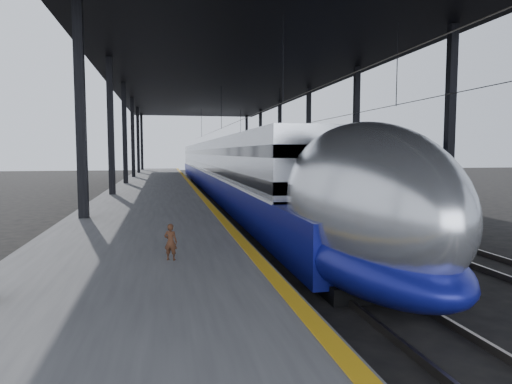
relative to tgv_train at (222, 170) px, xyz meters
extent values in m
plane|color=black|center=(-2.00, -25.04, -2.05)|extent=(160.00, 160.00, 0.00)
cube|color=#4C4C4F|center=(-5.50, -5.04, -1.55)|extent=(6.00, 80.00, 1.00)
cube|color=gold|center=(-2.70, -5.04, -1.04)|extent=(0.30, 80.00, 0.01)
cube|color=slate|center=(-0.72, -5.04, -1.97)|extent=(0.08, 80.00, 0.16)
cube|color=slate|center=(0.72, -5.04, -1.97)|extent=(0.08, 80.00, 0.16)
cube|color=slate|center=(4.28, -5.04, -1.97)|extent=(0.08, 80.00, 0.16)
cube|color=slate|center=(5.72, -5.04, -1.97)|extent=(0.08, 80.00, 0.16)
cube|color=black|center=(-7.80, -20.04, 2.45)|extent=(0.35, 0.35, 9.00)
cube|color=black|center=(7.60, -20.04, 2.45)|extent=(0.35, 0.35, 9.00)
cube|color=black|center=(-7.80, -10.04, 2.45)|extent=(0.35, 0.35, 9.00)
cube|color=black|center=(7.60, -10.04, 2.45)|extent=(0.35, 0.35, 9.00)
cube|color=black|center=(-7.80, -0.04, 2.45)|extent=(0.35, 0.35, 9.00)
cube|color=black|center=(7.60, -0.04, 2.45)|extent=(0.35, 0.35, 9.00)
cube|color=black|center=(-7.80, 9.96, 2.45)|extent=(0.35, 0.35, 9.00)
cube|color=black|center=(7.60, 9.96, 2.45)|extent=(0.35, 0.35, 9.00)
cube|color=black|center=(-7.80, 19.96, 2.45)|extent=(0.35, 0.35, 9.00)
cube|color=black|center=(7.60, 19.96, 2.45)|extent=(0.35, 0.35, 9.00)
cube|color=black|center=(-7.80, 29.96, 2.45)|extent=(0.35, 0.35, 9.00)
cube|color=black|center=(7.60, 29.96, 2.45)|extent=(0.35, 0.35, 9.00)
cube|color=black|center=(-0.10, -5.04, 7.20)|extent=(18.00, 75.00, 0.45)
cylinder|color=slate|center=(0.00, -5.04, 3.45)|extent=(0.03, 74.00, 0.03)
cylinder|color=slate|center=(5.00, -5.04, 3.45)|extent=(0.03, 74.00, 0.03)
cube|color=silver|center=(0.00, 4.02, 0.29)|extent=(2.95, 57.00, 4.07)
cube|color=navy|center=(0.00, 2.52, -0.98)|extent=(3.03, 62.00, 1.58)
cube|color=silver|center=(0.00, 4.02, -0.16)|extent=(3.05, 57.00, 0.10)
cube|color=black|center=(0.00, 4.02, 1.46)|extent=(2.99, 57.00, 0.43)
cube|color=black|center=(0.00, 4.02, 0.29)|extent=(2.99, 57.00, 0.43)
ellipsoid|color=silver|center=(0.00, -27.48, 0.14)|extent=(2.95, 8.40, 4.07)
ellipsoid|color=navy|center=(0.00, -27.48, -1.03)|extent=(3.03, 8.40, 1.73)
ellipsoid|color=black|center=(0.00, -30.08, 0.96)|extent=(1.53, 2.20, 0.92)
cube|color=black|center=(0.00, -27.48, -1.85)|extent=(2.24, 2.60, 0.40)
cube|color=black|center=(0.00, -5.48, -1.85)|extent=(2.24, 2.60, 0.40)
cube|color=navy|center=(5.00, -10.71, 0.07)|extent=(2.96, 18.00, 4.02)
cube|color=#989BA0|center=(5.00, -19.11, 0.07)|extent=(3.02, 1.20, 4.08)
cube|color=black|center=(5.00, -19.73, 0.97)|extent=(1.80, 0.06, 0.90)
cube|color=maroon|center=(5.00, -19.73, -0.40)|extent=(1.27, 0.06, 0.58)
cube|color=#989BA0|center=(5.00, 8.29, 0.07)|extent=(2.96, 18.00, 4.02)
cube|color=#989BA0|center=(5.00, 27.29, 0.07)|extent=(2.96, 18.00, 4.02)
cube|color=black|center=(5.00, -16.71, -1.87)|extent=(2.33, 2.40, 0.36)
cube|color=black|center=(5.00, 5.29, -1.87)|extent=(2.33, 2.40, 0.36)
imported|color=#472717|center=(-4.67, -27.68, -0.62)|extent=(0.36, 0.30, 0.85)
camera|label=1|loc=(-4.81, -38.18, 1.42)|focal=32.00mm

